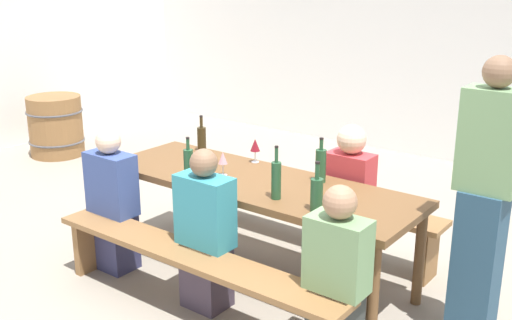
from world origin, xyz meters
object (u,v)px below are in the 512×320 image
Objects in this scene: wine_bottle_1 at (321,165)px; seated_guest_far_0 at (349,199)px; wine_barrel at (56,126)px; bench_near at (191,265)px; wine_glass_0 at (223,159)px; wine_bottle_3 at (317,193)px; seated_guest_near_2 at (337,280)px; wine_bottle_4 at (189,165)px; seated_guest_near_0 at (113,205)px; seated_guest_near_1 at (206,235)px; wine_glass_1 at (255,146)px; wine_bottle_0 at (276,179)px; tasting_table at (256,190)px; standing_host at (483,211)px; bench_far at (308,203)px; wine_bottle_2 at (202,138)px.

wine_bottle_1 is 0.46m from seated_guest_far_0.
wine_barrel is at bearing -96.20° from seated_guest_far_0.
wine_glass_0 reaches higher than bench_near.
wine_bottle_3 is 0.30× the size of seated_guest_near_2.
wine_bottle_4 is at bearing -141.78° from wine_bottle_1.
seated_guest_near_0 is at bearing -51.56° from seated_guest_far_0.
seated_guest_near_1 reaches higher than seated_guest_near_2.
seated_guest_near_0 is at bearing 90.00° from seated_guest_near_2.
wine_glass_1 is at bearing 104.32° from bench_near.
wine_glass_1 is 1.58m from seated_guest_near_2.
wine_bottle_0 is 0.83m from seated_guest_near_2.
tasting_table is at bearing -39.82° from seated_guest_far_0.
seated_guest_near_1 is 0.99m from seated_guest_near_2.
wine_glass_0 reaches higher than tasting_table.
wine_glass_1 is (-0.26, 0.33, 0.21)m from tasting_table.
wine_bottle_1 is at bearing 38.22° from wine_bottle_4.
wine_barrel is at bearing 67.92° from seated_guest_near_1.
standing_host is (1.55, 0.83, 0.49)m from bench_near.
wine_glass_1 is at bearing 91.42° from wine_glass_0.
wine_bottle_1 is 0.19× the size of standing_host.
wine_bottle_3 is 0.87m from seated_guest_far_0.
bench_near is at bearing -99.23° from seated_guest_near_0.
seated_guest_near_1 is (0.93, 0.00, 0.01)m from seated_guest_near_0.
wine_bottle_1 is at bearing -49.65° from bench_far.
seated_guest_near_2 reaches higher than bench_far.
wine_glass_1 reaches higher than bench_near.
bench_far is 1.10m from wine_bottle_0.
wine_glass_1 is 0.99m from seated_guest_near_1.
wine_glass_1 is at bearing 16.82° from seated_guest_near_1.
seated_guest_far_0 is at bearing 10.54° from wine_bottle_2.
wine_bottle_0 reaches higher than seated_guest_near_2.
wine_glass_0 is 0.16× the size of seated_guest_near_1.
bench_far is at bearing 90.00° from bench_near.
tasting_table is at bearing 43.81° from wine_bottle_4.
seated_guest_far_0 is at bearing -22.48° from seated_guest_near_1.
wine_bottle_2 reaches higher than tasting_table.
wine_bottle_4 is (-0.67, -0.11, -0.01)m from wine_bottle_0.
wine_bottle_4 reaches higher than seated_guest_near_2.
tasting_table reaches higher than wine_barrel.
seated_guest_near_1 reaches higher than wine_barrel.
seated_guest_near_0 is at bearing 90.00° from seated_guest_near_1.
wine_bottle_2 is 0.28× the size of seated_guest_near_2.
wine_bottle_0 is at bearing -44.35° from seated_guest_near_1.
wine_bottle_1 reaches higher than wine_glass_0.
bench_near is 1.00× the size of bench_far.
seated_guest_near_0 is (-0.58, -0.22, -0.36)m from wine_bottle_4.
bench_far is 2.13× the size of seated_guest_near_2.
bench_near is at bearing -112.24° from wine_bottle_1.
wine_bottle_2 is 1.60× the size of wine_glass_1.
bench_far is 6.93× the size of wine_bottle_4.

